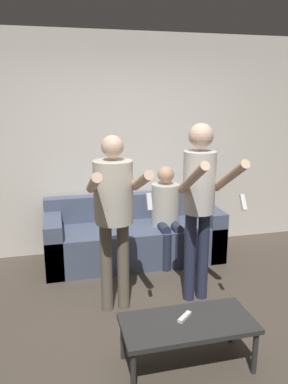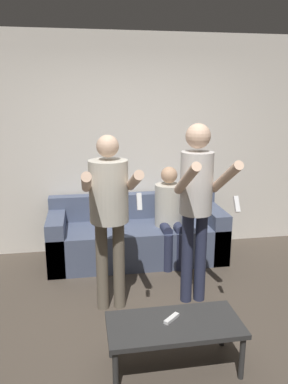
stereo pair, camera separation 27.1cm
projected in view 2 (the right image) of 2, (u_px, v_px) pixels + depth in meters
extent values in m
plane|color=#4C4238|center=(164.00, 342.00, 3.06)|extent=(14.00, 14.00, 0.00)
cube|color=silver|center=(130.00, 145.00, 4.72)|extent=(6.40, 0.06, 2.70)
cube|color=#4C5670|center=(137.00, 242.00, 4.57)|extent=(2.10, 0.77, 0.44)
cube|color=#4C5670|center=(134.00, 205.00, 4.77)|extent=(2.10, 0.16, 0.32)
cube|color=#4C5670|center=(57.00, 240.00, 4.40)|extent=(0.20, 0.77, 0.62)
cube|color=#4C5670|center=(212.00, 231.00, 4.70)|extent=(0.20, 0.77, 0.62)
cylinder|color=#6B6051|center=(102.00, 266.00, 3.46)|extent=(0.11, 0.11, 0.87)
cylinder|color=#6B6051|center=(119.00, 265.00, 3.49)|extent=(0.11, 0.11, 0.87)
cylinder|color=beige|center=(109.00, 191.00, 3.30)|extent=(0.35, 0.35, 0.55)
sphere|color=beige|center=(108.00, 146.00, 3.20)|extent=(0.19, 0.19, 0.19)
cylinder|color=beige|center=(86.00, 183.00, 2.98)|extent=(0.08, 0.54, 0.28)
cylinder|color=beige|center=(134.00, 181.00, 3.04)|extent=(0.08, 0.54, 0.28)
cube|color=white|center=(139.00, 202.00, 2.82)|extent=(0.04, 0.07, 0.13)
cylinder|color=#282D47|center=(187.00, 258.00, 3.59)|extent=(0.11, 0.11, 0.90)
cylinder|color=#282D47|center=(200.00, 257.00, 3.61)|extent=(0.11, 0.11, 0.90)
cylinder|color=silver|center=(196.00, 183.00, 3.41)|extent=(0.30, 0.30, 0.57)
sphere|color=beige|center=(198.00, 136.00, 3.30)|extent=(0.23, 0.23, 0.23)
cylinder|color=beige|center=(187.00, 179.00, 3.11)|extent=(0.08, 0.57, 0.38)
cylinder|color=beige|center=(225.00, 178.00, 3.16)|extent=(0.08, 0.57, 0.38)
cube|color=white|center=(237.00, 204.00, 2.95)|extent=(0.04, 0.09, 0.13)
cylinder|color=#282D47|center=(168.00, 253.00, 4.27)|extent=(0.11, 0.11, 0.44)
cylinder|color=#282D47|center=(181.00, 252.00, 4.29)|extent=(0.11, 0.11, 0.44)
cylinder|color=#282D47|center=(165.00, 227.00, 4.36)|extent=(0.11, 0.32, 0.11)
cylinder|color=#282D47|center=(178.00, 227.00, 4.38)|extent=(0.11, 0.32, 0.11)
cylinder|color=beige|center=(169.00, 205.00, 4.47)|extent=(0.33, 0.33, 0.50)
sphere|color=tan|center=(169.00, 175.00, 4.37)|extent=(0.19, 0.19, 0.19)
cube|color=#2D2D2D|center=(174.00, 325.00, 2.70)|extent=(0.97, 0.46, 0.04)
cylinder|color=#2D2D2D|center=(116.00, 373.00, 2.50)|extent=(0.04, 0.04, 0.34)
cylinder|color=#2D2D2D|center=(242.00, 358.00, 2.64)|extent=(0.04, 0.04, 0.34)
cylinder|color=#2D2D2D|center=(111.00, 338.00, 2.86)|extent=(0.04, 0.04, 0.34)
cylinder|color=#2D2D2D|center=(223.00, 326.00, 3.00)|extent=(0.04, 0.04, 0.34)
cube|color=white|center=(172.00, 318.00, 2.73)|extent=(0.14, 0.13, 0.02)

